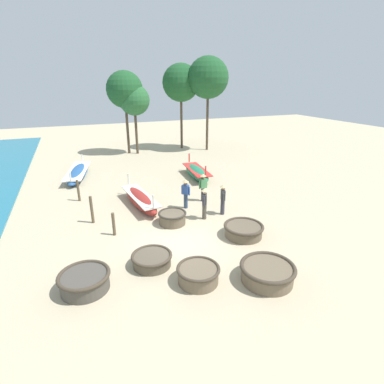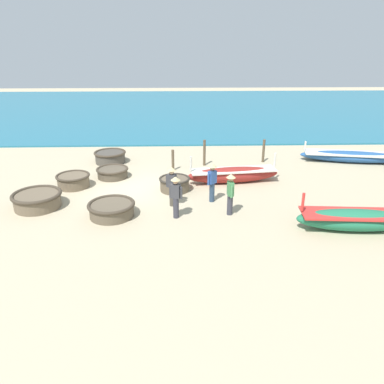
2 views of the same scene
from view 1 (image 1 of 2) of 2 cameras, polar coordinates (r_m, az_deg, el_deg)
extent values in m
plane|color=#BCAD8C|center=(13.35, -2.83, -9.68)|extent=(80.00, 80.00, 0.00)
cylinder|color=brown|center=(11.91, -7.65, -12.77)|extent=(1.46, 1.46, 0.43)
torus|color=#42382B|center=(11.79, -7.70, -11.90)|extent=(1.58, 1.58, 0.12)
cylinder|color=brown|center=(13.99, 9.76, -7.33)|extent=(1.69, 1.69, 0.49)
torus|color=#42382B|center=(13.88, 9.83, -6.43)|extent=(1.83, 1.83, 0.14)
cylinder|color=brown|center=(11.31, 14.12, -14.87)|extent=(1.83, 1.83, 0.57)
torus|color=#42382B|center=(11.15, 14.25, -13.69)|extent=(1.98, 1.98, 0.15)
cylinder|color=brown|center=(14.93, -3.77, -5.05)|extent=(1.30, 1.30, 0.56)
torus|color=#332D26|center=(14.81, -3.79, -4.07)|extent=(1.40, 1.40, 0.10)
cylinder|color=brown|center=(10.95, 1.19, -15.55)|extent=(1.44, 1.44, 0.55)
torus|color=#42382B|center=(10.79, 1.20, -14.38)|extent=(1.55, 1.55, 0.11)
cylinder|color=#4C473F|center=(11.23, -19.74, -15.84)|extent=(1.62, 1.62, 0.57)
torus|color=#42382B|center=(11.06, -19.92, -14.64)|extent=(1.75, 1.75, 0.13)
ellipsoid|color=#285693|center=(23.62, -20.91, 3.42)|extent=(2.25, 5.78, 0.59)
cube|color=silver|center=(23.57, -20.97, 3.85)|extent=(2.21, 5.34, 0.06)
cylinder|color=silver|center=(25.97, -20.17, 6.15)|extent=(0.10, 0.10, 0.53)
cylinder|color=silver|center=(21.03, -22.17, 2.68)|extent=(0.10, 0.10, 0.53)
ellipsoid|color=maroon|center=(17.14, -9.81, -1.48)|extent=(1.46, 4.51, 0.75)
cube|color=silver|center=(17.05, -9.86, -0.74)|extent=(1.45, 4.17, 0.06)
cylinder|color=silver|center=(18.75, -12.01, 2.45)|extent=(0.10, 0.10, 0.67)
cylinder|color=silver|center=(15.11, -7.39, -1.73)|extent=(0.10, 0.10, 0.67)
ellipsoid|color=#237551|center=(21.88, 0.90, 3.72)|extent=(1.40, 4.20, 0.75)
cube|color=red|center=(21.81, 0.91, 4.32)|extent=(1.42, 3.88, 0.06)
cylinder|color=red|center=(23.45, -0.54, 6.55)|extent=(0.10, 0.10, 0.67)
cylinder|color=red|center=(19.97, 2.61, 4.02)|extent=(0.10, 0.10, 0.67)
cylinder|color=#2D425B|center=(16.63, -1.20, -1.73)|extent=(0.22, 0.22, 0.82)
cube|color=#33569E|center=(16.39, -1.22, 0.47)|extent=(0.39, 0.40, 0.54)
sphere|color=#A37556|center=(16.26, -1.23, 1.73)|extent=(0.20, 0.20, 0.20)
cylinder|color=#33569E|center=(16.31, -0.53, 0.19)|extent=(0.09, 0.09, 0.48)
cylinder|color=#33569E|center=(16.50, -1.89, 0.43)|extent=(0.09, 0.09, 0.48)
cone|color=#D1BC84|center=(16.22, -1.23, 2.16)|extent=(0.36, 0.36, 0.14)
cylinder|color=#383842|center=(15.95, 5.83, -2.85)|extent=(0.22, 0.22, 0.82)
cube|color=#3D3D42|center=(15.70, 5.92, -0.57)|extent=(0.33, 0.40, 0.54)
sphere|color=tan|center=(15.56, 5.97, 0.74)|extent=(0.20, 0.20, 0.20)
cylinder|color=#3D3D42|center=(15.92, 5.83, -0.45)|extent=(0.09, 0.09, 0.48)
cylinder|color=#3D3D42|center=(15.51, 6.01, -1.03)|extent=(0.09, 0.09, 0.48)
cone|color=#D1BC84|center=(15.52, 5.99, 1.19)|extent=(0.36, 0.36, 0.14)
cylinder|color=#4C473D|center=(15.36, 2.36, -3.72)|extent=(0.22, 0.22, 0.82)
cube|color=#3D3D42|center=(15.09, 2.40, -1.36)|extent=(0.35, 0.40, 0.54)
sphere|color=#DBB28E|center=(14.95, 2.42, -0.01)|extent=(0.20, 0.20, 0.20)
cylinder|color=#3D3D42|center=(14.90, 2.36, -1.86)|extent=(0.09, 0.09, 0.48)
cylinder|color=#3D3D42|center=(15.31, 2.44, -1.23)|extent=(0.09, 0.09, 0.48)
cone|color=#D1BC84|center=(14.91, 2.43, 0.46)|extent=(0.36, 0.36, 0.14)
cylinder|color=#383842|center=(17.61, 2.10, -0.45)|extent=(0.22, 0.22, 0.82)
cube|color=#4C8E56|center=(17.37, 2.12, 1.65)|extent=(0.36, 0.25, 0.54)
sphere|color=#A37556|center=(17.25, 2.14, 2.84)|extent=(0.20, 0.20, 0.20)
cylinder|color=#4C8E56|center=(17.49, 2.76, 1.60)|extent=(0.09, 0.09, 0.48)
cylinder|color=#4C8E56|center=(17.29, 1.48, 1.39)|extent=(0.09, 0.09, 0.48)
cone|color=#D1BC84|center=(17.21, 2.15, 3.25)|extent=(0.36, 0.36, 0.14)
cylinder|color=brown|center=(14.18, -14.70, -5.94)|extent=(0.14, 0.14, 1.11)
cylinder|color=brown|center=(18.75, -20.84, 0.26)|extent=(0.14, 0.14, 1.29)
cylinder|color=brown|center=(15.61, -18.55, -3.22)|extent=(0.14, 0.14, 1.42)
cylinder|color=#4C3D2D|center=(29.68, -12.18, 11.71)|extent=(0.24, 0.24, 4.74)
sphere|color=#1E5128|center=(29.37, -12.72, 18.52)|extent=(3.32, 3.32, 3.32)
cylinder|color=#4C3D2D|center=(31.39, -2.02, 13.03)|extent=(0.24, 0.24, 5.19)
sphere|color=#1E5128|center=(31.12, -2.11, 20.10)|extent=(3.63, 3.63, 3.63)
cylinder|color=#4C3D2D|center=(29.48, -10.55, 11.05)|extent=(0.24, 0.24, 4.01)
sphere|color=#286033|center=(29.15, -10.94, 16.84)|extent=(2.81, 2.81, 2.81)
cylinder|color=#4C3D2D|center=(30.56, 2.93, 13.15)|extent=(0.24, 0.24, 5.56)
sphere|color=#1E5128|center=(30.31, 3.08, 20.93)|extent=(3.89, 3.89, 3.89)
camera|label=2|loc=(23.85, 36.40, 15.79)|focal=35.00mm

